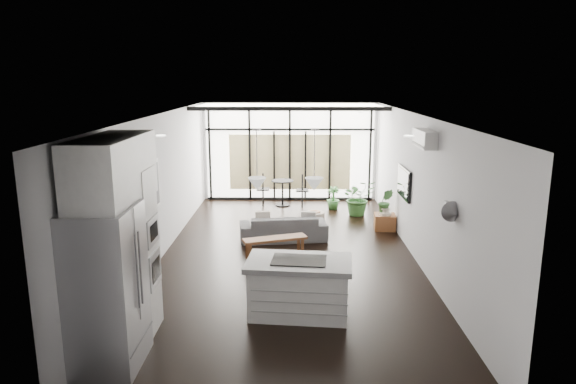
{
  "coord_description": "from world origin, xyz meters",
  "views": [
    {
      "loc": [
        0.11,
        -9.69,
        3.47
      ],
      "look_at": [
        0.0,
        0.3,
        1.25
      ],
      "focal_mm": 32.0,
      "sensor_mm": 36.0,
      "label": 1
    }
  ],
  "objects_px": {
    "island": "(299,287)",
    "console_bench": "(275,247)",
    "fridge": "(106,288)",
    "sofa": "(283,223)",
    "milk_can": "(385,219)",
    "pouf": "(315,220)",
    "tv": "(404,183)"
  },
  "relations": [
    {
      "from": "milk_can",
      "to": "sofa",
      "type": "bearing_deg",
      "value": -162.16
    },
    {
      "from": "island",
      "to": "console_bench",
      "type": "height_order",
      "value": "island"
    },
    {
      "from": "fridge",
      "to": "sofa",
      "type": "height_order",
      "value": "fridge"
    },
    {
      "from": "fridge",
      "to": "console_bench",
      "type": "height_order",
      "value": "fridge"
    },
    {
      "from": "island",
      "to": "sofa",
      "type": "bearing_deg",
      "value": 100.29
    },
    {
      "from": "sofa",
      "to": "milk_can",
      "type": "relative_size",
      "value": 3.56
    },
    {
      "from": "pouf",
      "to": "tv",
      "type": "height_order",
      "value": "tv"
    },
    {
      "from": "pouf",
      "to": "milk_can",
      "type": "distance_m",
      "value": 1.65
    },
    {
      "from": "island",
      "to": "tv",
      "type": "bearing_deg",
      "value": 62.78
    },
    {
      "from": "fridge",
      "to": "pouf",
      "type": "relative_size",
      "value": 4.29
    },
    {
      "from": "island",
      "to": "pouf",
      "type": "distance_m",
      "value": 4.61
    },
    {
      "from": "sofa",
      "to": "console_bench",
      "type": "bearing_deg",
      "value": 75.51
    },
    {
      "from": "milk_can",
      "to": "tv",
      "type": "distance_m",
      "value": 1.36
    },
    {
      "from": "island",
      "to": "fridge",
      "type": "xyz_separation_m",
      "value": [
        -2.34,
        -1.42,
        0.58
      ]
    },
    {
      "from": "console_bench",
      "to": "milk_can",
      "type": "height_order",
      "value": "milk_can"
    },
    {
      "from": "fridge",
      "to": "console_bench",
      "type": "xyz_separation_m",
      "value": [
        1.89,
        3.91,
        -0.8
      ]
    },
    {
      "from": "sofa",
      "to": "pouf",
      "type": "bearing_deg",
      "value": -134.86
    },
    {
      "from": "sofa",
      "to": "pouf",
      "type": "height_order",
      "value": "sofa"
    },
    {
      "from": "sofa",
      "to": "tv",
      "type": "distance_m",
      "value": 2.74
    },
    {
      "from": "tv",
      "to": "fridge",
      "type": "bearing_deg",
      "value": -132.92
    },
    {
      "from": "island",
      "to": "fridge",
      "type": "bearing_deg",
      "value": -143.3
    },
    {
      "from": "fridge",
      "to": "tv",
      "type": "relative_size",
      "value": 1.82
    },
    {
      "from": "fridge",
      "to": "console_bench",
      "type": "bearing_deg",
      "value": 64.2
    },
    {
      "from": "fridge",
      "to": "tv",
      "type": "xyz_separation_m",
      "value": [
        4.6,
        4.95,
        0.3
      ]
    },
    {
      "from": "console_bench",
      "to": "milk_can",
      "type": "relative_size",
      "value": 2.38
    },
    {
      "from": "milk_can",
      "to": "tv",
      "type": "bearing_deg",
      "value": -76.33
    },
    {
      "from": "tv",
      "to": "pouf",
      "type": "bearing_deg",
      "value": 150.19
    },
    {
      "from": "fridge",
      "to": "milk_can",
      "type": "height_order",
      "value": "fridge"
    },
    {
      "from": "island",
      "to": "console_bench",
      "type": "distance_m",
      "value": 2.54
    },
    {
      "from": "console_bench",
      "to": "milk_can",
      "type": "xyz_separation_m",
      "value": [
        2.5,
        1.9,
        0.06
      ]
    },
    {
      "from": "island",
      "to": "milk_can",
      "type": "xyz_separation_m",
      "value": [
        2.06,
        4.4,
        -0.16
      ]
    },
    {
      "from": "island",
      "to": "console_bench",
      "type": "relative_size",
      "value": 1.23
    }
  ]
}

